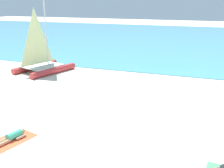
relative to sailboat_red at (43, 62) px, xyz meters
The scene contains 5 objects.
ground_plane 7.49m from the sailboat_red, ahead, with size 120.00×120.00×0.00m, color beige.
ocean_water 23.46m from the sailboat_red, 71.56° to the left, with size 120.00×40.00×0.05m, color #4C9EB7.
sailboat_red is the anchor object (origin of this frame).
towel_center_left 10.95m from the sailboat_red, 63.02° to the right, with size 1.10×1.90×0.01m, color #EA5933.
sunbather_center_left 10.89m from the sailboat_red, 62.79° to the right, with size 0.76×1.55×0.30m.
Camera 1 is at (4.67, -6.80, 5.30)m, focal length 44.54 mm.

